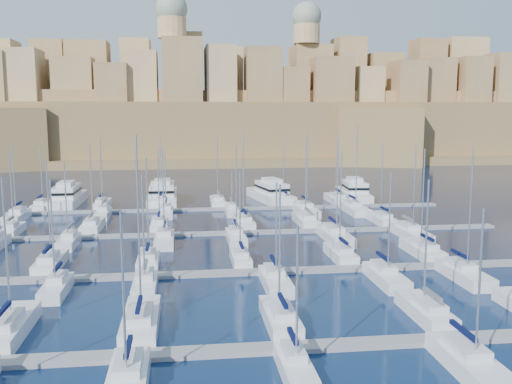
{
  "coord_description": "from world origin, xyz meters",
  "views": [
    {
      "loc": [
        -8.76,
        -77.47,
        19.45
      ],
      "look_at": [
        1.87,
        6.0,
        7.24
      ],
      "focal_mm": 40.0,
      "sensor_mm": 36.0,
      "label": 1
    }
  ],
  "objects": [
    {
      "name": "ground",
      "position": [
        0.0,
        0.0,
        0.0
      ],
      "size": [
        600.0,
        600.0,
        0.0
      ],
      "primitive_type": "plane",
      "color": "black",
      "rests_on": "ground"
    },
    {
      "name": "pontoon_near",
      "position": [
        0.0,
        -34.0,
        0.2
      ],
      "size": [
        84.0,
        2.0,
        0.4
      ],
      "primitive_type": "cube",
      "color": "slate",
      "rests_on": "ground"
    },
    {
      "name": "pontoon_mid_near",
      "position": [
        0.0,
        -12.0,
        0.2
      ],
      "size": [
        84.0,
        2.0,
        0.4
      ],
      "primitive_type": "cube",
      "color": "slate",
      "rests_on": "ground"
    },
    {
      "name": "pontoon_mid_far",
      "position": [
        0.0,
        10.0,
        0.2
      ],
      "size": [
        84.0,
        2.0,
        0.4
      ],
      "primitive_type": "cube",
      "color": "slate",
      "rests_on": "ground"
    },
    {
      "name": "pontoon_far",
      "position": [
        0.0,
        32.0,
        0.2
      ],
      "size": [
        84.0,
        2.0,
        0.4
      ],
      "primitive_type": "cube",
      "color": "slate",
      "rests_on": "ground"
    },
    {
      "name": "sailboat_1",
      "position": [
        -24.05,
        -28.03,
        0.75
      ],
      "size": [
        3.05,
        10.18,
        14.07
      ],
      "color": "silver",
      "rests_on": "ground"
    },
    {
      "name": "sailboat_2",
      "position": [
        -12.81,
        -27.98,
        0.78
      ],
      "size": [
        3.08,
        10.28,
        17.6
      ],
      "color": "silver",
      "rests_on": "ground"
    },
    {
      "name": "sailboat_3",
      "position": [
        -0.31,
        -28.59,
        0.74
      ],
      "size": [
        2.71,
        9.04,
        13.17
      ],
      "color": "silver",
      "rests_on": "ground"
    },
    {
      "name": "sailboat_4",
      "position": [
        13.53,
        -28.62,
        0.74
      ],
      "size": [
        2.7,
        8.99,
        13.37
      ],
      "color": "silver",
      "rests_on": "ground"
    },
    {
      "name": "sailboat_8",
      "position": [
        -12.91,
        -39.43,
        0.74
      ],
      "size": [
        2.73,
        9.09,
        13.12
      ],
      "color": "silver",
      "rests_on": "ground"
    },
    {
      "name": "sailboat_9",
      "position": [
        -0.9,
        -38.52,
        0.71
      ],
      "size": [
        2.17,
        7.23,
        11.6
      ],
      "color": "silver",
      "rests_on": "ground"
    },
    {
      "name": "sailboat_10",
      "position": [
        12.12,
        -39.77,
        0.74
      ],
      "size": [
        2.94,
        9.78,
        12.82
      ],
      "color": "silver",
      "rests_on": "ground"
    },
    {
      "name": "sailboat_13",
      "position": [
        -25.31,
        -6.58,
        0.74
      ],
      "size": [
        2.72,
        9.06,
        13.59
      ],
      "color": "silver",
      "rests_on": "ground"
    },
    {
      "name": "sailboat_14",
      "position": [
        -13.37,
        -6.77,
        0.74
      ],
      "size": [
        2.61,
        8.68,
        13.92
      ],
      "color": "silver",
      "rests_on": "ground"
    },
    {
      "name": "sailboat_15",
      "position": [
        -1.8,
        -7.32,
        0.71
      ],
      "size": [
        2.27,
        7.55,
        11.94
      ],
      "color": "silver",
      "rests_on": "ground"
    },
    {
      "name": "sailboat_16",
      "position": [
        11.43,
        -6.8,
        0.74
      ],
      "size": [
        2.58,
        8.62,
        14.38
      ],
      "color": "silver",
      "rests_on": "ground"
    },
    {
      "name": "sailboat_17",
      "position": [
        22.86,
        -6.34,
        0.75
      ],
      "size": [
        2.87,
        9.55,
        14.6
      ],
      "color": "silver",
      "rests_on": "ground"
    },
    {
      "name": "sailboat_19",
      "position": [
        -22.43,
        -16.83,
        0.72
      ],
      "size": [
        2.36,
        7.86,
        12.58
      ],
      "color": "silver",
      "rests_on": "ground"
    },
    {
      "name": "sailboat_20",
      "position": [
        -13.13,
        -17.02,
        0.73
      ],
      "size": [
        2.48,
        8.25,
        13.05
      ],
      "color": "silver",
      "rests_on": "ground"
    },
    {
      "name": "sailboat_21",
      "position": [
        1.04,
        -17.37,
        0.73
      ],
      "size": [
        2.69,
        8.96,
        12.04
      ],
      "color": "silver",
      "rests_on": "ground"
    },
    {
      "name": "sailboat_22",
      "position": [
        13.7,
        -17.43,
        0.73
      ],
      "size": [
        2.73,
        9.09,
        12.92
      ],
      "color": "silver",
      "rests_on": "ground"
    },
    {
      "name": "sailboat_23",
      "position": [
        22.95,
        -17.67,
        0.76
      ],
      "size": [
        2.88,
        9.58,
        15.57
      ],
      "color": "silver",
      "rests_on": "ground"
    },
    {
      "name": "sailboat_24",
      "position": [
        -35.67,
        14.56,
        0.73
      ],
      "size": [
        2.19,
        7.31,
        13.01
      ],
      "color": "silver",
      "rests_on": "ground"
    },
    {
      "name": "sailboat_25",
      "position": [
        -23.64,
        15.67,
        0.75
      ],
      "size": [
        2.88,
        9.59,
        14.27
      ],
      "color": "silver",
      "rests_on": "ground"
    },
    {
      "name": "sailboat_26",
      "position": [
        -12.89,
        15.43,
        0.74
      ],
      "size": [
        2.73,
        9.09,
        13.62
      ],
      "color": "silver",
      "rests_on": "ground"
    },
    {
      "name": "sailboat_27",
      "position": [
        1.05,
        15.81,
        0.77
      ],
      "size": [
        2.96,
        9.85,
        16.23
      ],
      "color": "silver",
      "rests_on": "ground"
    },
    {
      "name": "sailboat_28",
      "position": [
        11.72,
        15.86,
        0.76
      ],
      "size": [
        2.99,
        9.97,
        15.0
      ],
      "color": "silver",
      "rests_on": "ground"
    },
    {
      "name": "sailboat_29",
      "position": [
        24.92,
        15.42,
        0.75
      ],
      "size": [
        2.72,
        9.06,
        14.27
      ],
      "color": "silver",
      "rests_on": "ground"
    },
    {
      "name": "sailboat_31",
      "position": [
        -25.36,
        5.12,
        0.72
      ],
      "size": [
        2.39,
        7.97,
        12.54
      ],
      "color": "silver",
      "rests_on": "ground"
    },
    {
      "name": "sailboat_32",
      "position": [
        -11.74,
        4.59,
        0.75
      ],
      "size": [
        2.71,
        9.05,
        14.44
      ],
      "color": "silver",
      "rests_on": "ground"
    },
    {
      "name": "sailboat_33",
      "position": [
        -1.26,
        4.78,
        0.74
      ],
      "size": [
        2.6,
        8.65,
        14.42
      ],
      "color": "silver",
      "rests_on": "ground"
    },
    {
      "name": "sailboat_34",
      "position": [
        13.53,
        3.71,
        0.77
      ],
      "size": [
        3.25,
        10.83,
        15.71
      ],
      "color": "silver",
      "rests_on": "ground"
    },
    {
      "name": "sailboat_35",
      "position": [
        25.47,
        3.97,
        0.76
      ],
      "size": [
        3.09,
        10.3,
        14.76
      ],
      "color": "silver",
      "rests_on": "ground"
    },
    {
      "name": "sailboat_36",
      "position": [
        -36.55,
        37.3,
        0.73
      ],
      "size": [
        2.65,
        8.82,
        12.45
      ],
      "color": "silver",
      "rests_on": "ground"
    },
    {
      "name": "sailboat_37",
      "position": [
        -25.02,
        37.38,
        0.74
      ],
      "size": [
        2.69,
        8.98,
        14.06
      ],
      "color": "silver",
      "rests_on": "ground"
    },
    {
      "name": "sailboat_38",
      "position": [
        -13.43,
        37.85,
        0.76
      ],
      "size": [
        2.98,
        9.94,
        14.55
      ],
      "color": "silver",
      "rests_on": "ground"
    },
    {
      "name": "sailboat_39",
      "position": [
        -1.99,
        37.63,
        0.75
      ],
      "size": [
        2.85,
        9.49,
        14.5
      ],
      "color": "silver",
      "rests_on": "ground"
    },
    {
      "name": "sailboat_40",
      "position": [
        11.68,
        37.39,
        0.75
      ],
      "size": [
        2.7,
        9.01,
        14.44
      ],
      "color": "silver",
      "rests_on": "ground"
    },
    {
      "name": "sailboat_41",
      "position": [
        23.05,
        37.95,
        0.77
      ],
      "size": [
        3.04,
        10.14,
        15.6
      ],
      "color": "silver",
      "rests_on": "ground"
    },
    {
      "name": "sailboat_42",
      "position": [
        -38.3,
        26.43,
        0.74
      ],
      "size": [
        2.81,
        9.37,
        13.81
      ],
      "color": "silver",
      "rests_on": "ground"
    },
    {
      "name": "sailboat_43",
      "position": [
        -23.51,
        27.12,
        0.72
      ],
      "size": [
        2.39,
        7.98,
        12.28
      ],
      "color": "silver",
      "rests_on": "ground"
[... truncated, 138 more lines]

